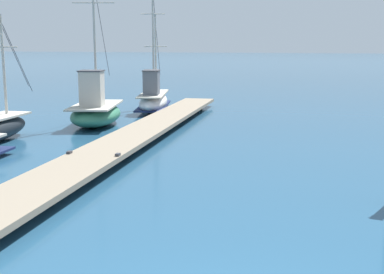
% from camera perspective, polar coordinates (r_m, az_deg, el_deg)
% --- Properties ---
extents(floating_dock, '(3.67, 23.97, 0.53)m').
position_cam_1_polar(floating_dock, '(20.31, -5.78, 0.59)').
color(floating_dock, gray).
rests_on(floating_dock, ground).
extents(fishing_boat_0, '(3.33, 6.00, 7.36)m').
position_cam_1_polar(fishing_boat_0, '(24.31, -10.81, 2.95)').
color(fishing_boat_0, '#337556').
rests_on(fishing_boat_0, ground).
extents(fishing_boat_2, '(2.81, 6.52, 7.44)m').
position_cam_1_polar(fishing_boat_2, '(29.16, -4.40, 4.35)').
color(fishing_boat_2, silver).
rests_on(fishing_boat_2, ground).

